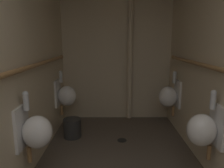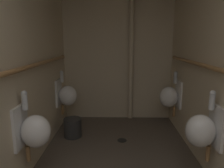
# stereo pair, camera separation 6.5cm
# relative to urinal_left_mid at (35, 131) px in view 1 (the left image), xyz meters

# --- Properties ---
(wall_left) EXTENTS (0.06, 3.99, 2.59)m
(wall_left) POSITION_rel_urinal_left_mid_xyz_m (-0.18, 0.04, 0.70)
(wall_left) COLOR beige
(wall_left) RESTS_ON ground
(wall_back) EXTENTS (2.14, 0.06, 2.59)m
(wall_back) POSITION_rel_urinal_left_mid_xyz_m (0.86, 2.00, 0.70)
(wall_back) COLOR beige
(wall_back) RESTS_ON ground
(urinal_left_mid) EXTENTS (0.32, 0.30, 0.76)m
(urinal_left_mid) POSITION_rel_urinal_left_mid_xyz_m (0.00, 0.00, 0.00)
(urinal_left_mid) COLOR white
(urinal_left_far) EXTENTS (0.32, 0.30, 0.76)m
(urinal_left_far) POSITION_rel_urinal_left_mid_xyz_m (0.00, 1.43, 0.00)
(urinal_left_far) COLOR white
(urinal_right_mid) EXTENTS (0.32, 0.30, 0.76)m
(urinal_right_mid) POSITION_rel_urinal_left_mid_xyz_m (1.72, 0.05, 0.00)
(urinal_right_mid) COLOR white
(urinal_right_far) EXTENTS (0.32, 0.30, 0.76)m
(urinal_right_far) POSITION_rel_urinal_left_mid_xyz_m (1.72, 1.38, 0.00)
(urinal_right_far) COLOR white
(supply_pipe_left) EXTENTS (0.06, 3.20, 0.06)m
(supply_pipe_left) POSITION_rel_urinal_left_mid_xyz_m (-0.09, 0.07, 0.62)
(supply_pipe_left) COLOR #9E7042
(supply_pipe_right) EXTENTS (0.06, 3.23, 0.06)m
(supply_pipe_right) POSITION_rel_urinal_left_mid_xyz_m (1.81, -0.00, 0.62)
(supply_pipe_right) COLOR #9E7042
(standpipe_back_wall) EXTENTS (0.09, 0.09, 2.54)m
(standpipe_back_wall) POSITION_rel_urinal_left_mid_xyz_m (1.10, 1.89, 0.70)
(standpipe_back_wall) COLOR beige
(standpipe_back_wall) RESTS_ON ground
(floor_drain) EXTENTS (0.14, 0.14, 0.01)m
(floor_drain) POSITION_rel_urinal_left_mid_xyz_m (0.93, 0.98, -0.59)
(floor_drain) COLOR black
(floor_drain) RESTS_ON ground
(waste_bin) EXTENTS (0.27, 0.27, 0.29)m
(waste_bin) POSITION_rel_urinal_left_mid_xyz_m (0.15, 1.11, -0.44)
(waste_bin) COLOR #2D2D2D
(waste_bin) RESTS_ON ground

